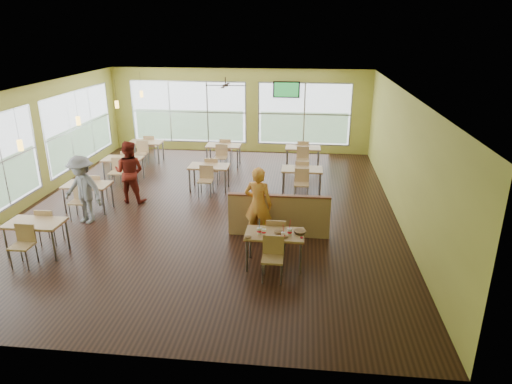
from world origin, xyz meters
TOP-DOWN VIEW (x-y plane):
  - room at (0.00, 0.00)m, footprint 12.00×12.04m
  - window_bays at (-2.65, 3.08)m, footprint 9.24×10.24m
  - main_table at (2.00, -3.00)m, footprint 1.22×1.52m
  - half_wall_divider at (2.00, -1.55)m, footprint 2.40×0.14m
  - dining_tables at (-1.05, 1.71)m, footprint 6.92×8.72m
  - pendant_lights at (-3.20, 0.68)m, footprint 0.11×7.31m
  - ceiling_fan at (-0.00, 3.00)m, footprint 1.25×1.25m
  - tv_backwall at (1.80, 5.90)m, footprint 1.00×0.07m
  - man_plaid at (1.54, -1.83)m, footprint 0.72×0.54m
  - patron_maroon at (-2.30, 0.25)m, footprint 0.90×0.72m
  - patron_grey at (-2.92, -1.27)m, footprint 1.28×0.97m
  - cup_blue at (1.69, -3.08)m, footprint 0.10×0.10m
  - cup_yellow at (1.79, -3.10)m, footprint 0.09×0.09m
  - cup_red_near at (2.18, -3.20)m, footprint 0.09×0.09m
  - cup_red_far at (2.31, -3.06)m, footprint 0.11×0.11m
  - food_basket at (2.51, -2.95)m, footprint 0.26×0.26m
  - ketchup_cup at (2.55, -3.17)m, footprint 0.06×0.06m
  - wrapper_left at (1.48, -3.27)m, footprint 0.17×0.15m
  - wrapper_mid at (2.09, -2.98)m, footprint 0.22×0.19m
  - wrapper_right at (2.22, -3.18)m, footprint 0.14×0.13m

SIDE VIEW (x-z plane):
  - half_wall_divider at x=2.00m, z-range 0.00..1.04m
  - dining_tables at x=-1.05m, z-range 0.20..1.07m
  - main_table at x=2.00m, z-range 0.20..1.07m
  - ketchup_cup at x=2.55m, z-range 0.75..0.77m
  - wrapper_right at x=2.22m, z-range 0.75..0.78m
  - wrapper_left at x=1.48m, z-range 0.75..0.79m
  - wrapper_mid at x=2.09m, z-range 0.75..0.80m
  - food_basket at x=2.51m, z-range 0.75..0.81m
  - cup_red_near at x=2.18m, z-range 0.65..0.98m
  - cup_yellow at x=1.79m, z-range 0.65..0.99m
  - cup_blue at x=1.69m, z-range 0.64..1.01m
  - cup_red_far at x=2.31m, z-range 0.64..1.02m
  - patron_grey at x=-2.92m, z-range 0.00..1.75m
  - patron_maroon at x=-2.30m, z-range 0.00..1.76m
  - man_plaid at x=1.54m, z-range 0.00..1.78m
  - window_bays at x=-2.65m, z-range 0.29..2.66m
  - room at x=0.00m, z-range 0.00..3.20m
  - tv_backwall at x=1.80m, z-range 2.15..2.75m
  - pendant_lights at x=-3.20m, z-range 2.02..2.88m
  - ceiling_fan at x=0.00m, z-range 2.80..3.09m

